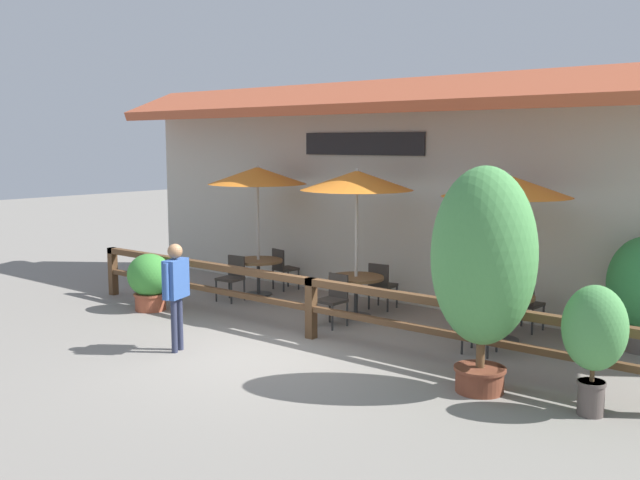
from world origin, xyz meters
name	(u,v)px	position (x,y,z in m)	size (l,w,h in m)	color
ground_plane	(265,353)	(0.00, 0.00, 0.00)	(60.00, 60.00, 0.00)	gray
building_facade	(416,189)	(0.00, 4.10, 2.17)	(14.28, 1.49, 4.23)	#BCB7A8
patio_railing	(311,294)	(0.00, 1.05, 0.70)	(10.40, 0.14, 0.95)	brown
patio_umbrella_near	(257,176)	(-2.85, 2.85, 2.38)	(1.94, 1.94, 2.59)	#B7B2A8
dining_table_near	(258,267)	(-2.85, 2.85, 0.57)	(0.97, 0.97, 0.72)	brown
chair_near_streetside	(232,276)	(-2.89, 2.17, 0.48)	(0.45, 0.45, 0.86)	#332D28
chair_near_wallside	(283,267)	(-2.79, 3.54, 0.48)	(0.51, 0.51, 0.86)	#332D28
patio_umbrella_middle	(357,181)	(-0.27, 2.61, 2.38)	(1.94, 1.94, 2.59)	#B7B2A8
dining_table_middle	(356,284)	(-0.27, 2.61, 0.57)	(0.97, 0.97, 0.72)	brown
chair_middle_streetside	(334,297)	(-0.20, 1.87, 0.48)	(0.44, 0.44, 0.86)	#332D28
chair_middle_wallside	(382,283)	(-0.23, 3.35, 0.48)	(0.47, 0.47, 0.86)	#332D28
patio_umbrella_far	(507,186)	(2.37, 2.77, 2.38)	(1.94, 1.94, 2.59)	#B7B2A8
dining_table_far	(502,304)	(2.37, 2.77, 0.57)	(0.97, 0.97, 0.72)	brown
chair_far_streetside	(482,320)	(2.40, 2.02, 0.48)	(0.46, 0.46, 0.86)	#332D28
chair_far_wallside	(526,302)	(2.43, 3.52, 0.48)	(0.45, 0.45, 0.86)	#332D28
potted_plant_corner_fern	(150,280)	(-3.48, 0.68, 0.56)	(0.86, 0.77, 1.03)	#9E4C33
potted_plant_entrance_palm	(594,333)	(4.45, 0.56, 0.94)	(0.71, 0.64, 1.48)	#564C47
potted_plant_tall_tropical	(483,261)	(3.14, 0.48, 1.62)	(1.28, 1.15, 2.76)	brown
pedestrian	(176,283)	(-1.08, -0.71, 1.02)	(0.32, 0.54, 1.59)	#2D334C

